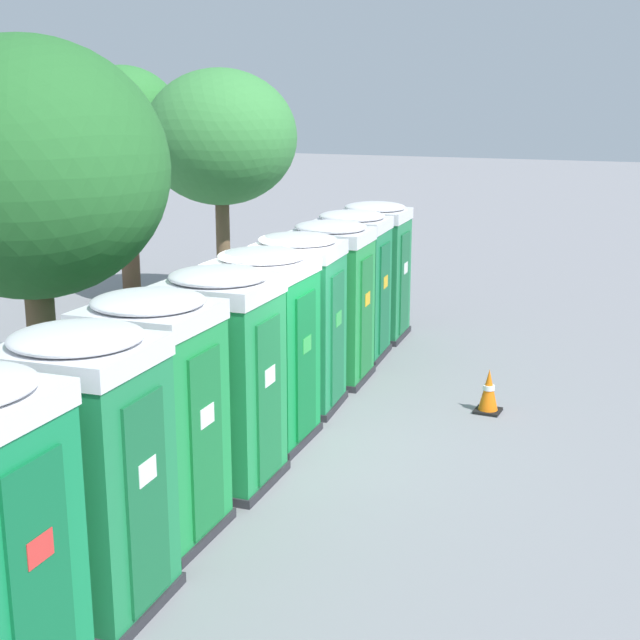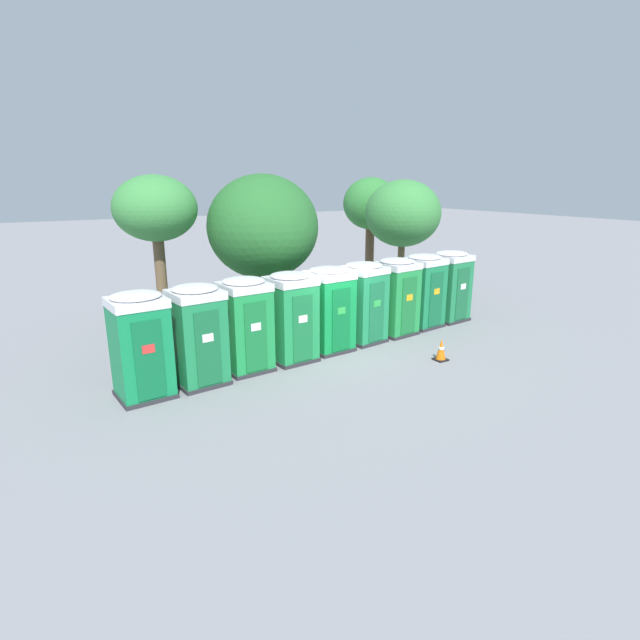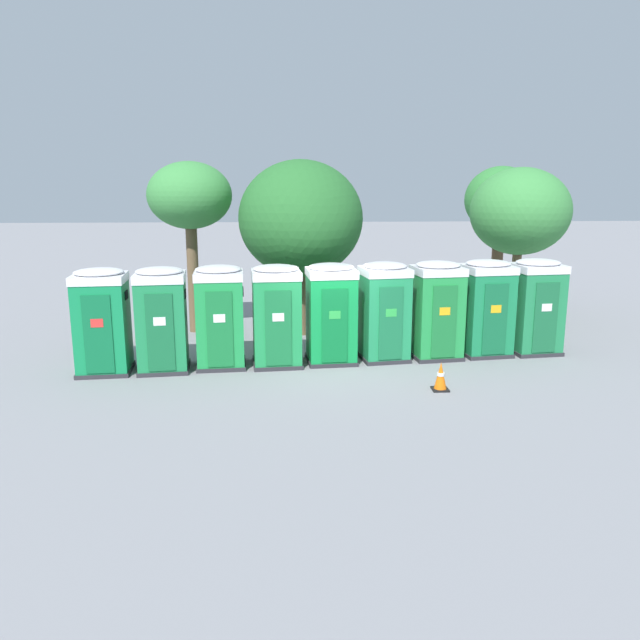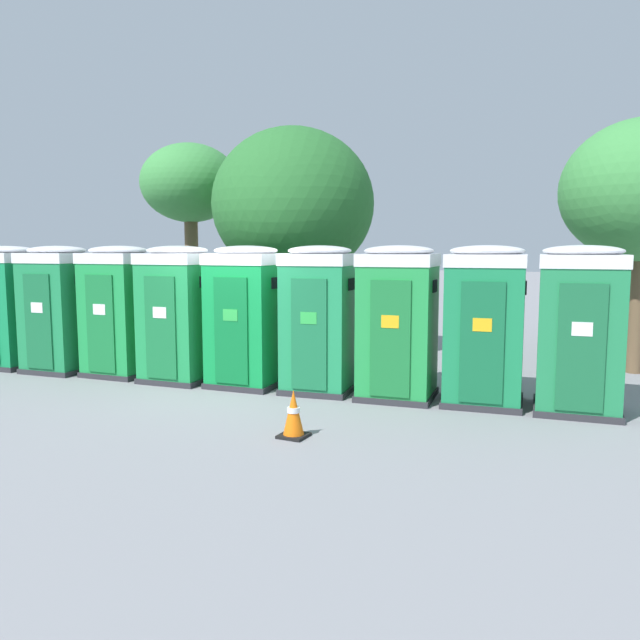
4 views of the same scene
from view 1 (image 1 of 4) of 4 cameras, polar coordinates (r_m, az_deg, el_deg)
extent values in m
plane|color=gray|center=(11.80, -2.55, -7.73)|extent=(120.00, 120.00, 0.00)
cube|color=#0F6A3A|center=(6.72, -17.41, -15.87)|extent=(0.64, 0.09, 1.85)
cube|color=red|center=(6.58, -17.46, -13.81)|extent=(0.28, 0.03, 0.20)
cube|color=black|center=(7.14, -18.78, -6.98)|extent=(0.06, 0.36, 0.20)
cube|color=#2D2D33|center=(8.49, -14.26, -16.93)|extent=(1.32, 1.32, 0.10)
cube|color=#1D8449|center=(7.99, -14.73, -10.12)|extent=(1.26, 1.25, 2.10)
cube|color=#176739|center=(7.73, -10.99, -11.35)|extent=(0.63, 0.10, 1.85)
cube|color=white|center=(7.61, -10.97, -9.50)|extent=(0.28, 0.04, 0.20)
cube|color=black|center=(8.19, -12.81, -3.90)|extent=(0.06, 0.36, 0.20)
cube|color=white|center=(7.61, -15.25, -2.16)|extent=(1.29, 1.29, 0.20)
ellipsoid|color=white|center=(7.57, -15.33, -1.07)|extent=(1.23, 1.23, 0.18)
cube|color=#2D2D33|center=(9.58, -10.27, -12.96)|extent=(1.28, 1.29, 0.10)
cube|color=green|center=(9.14, -10.57, -6.78)|extent=(1.22, 1.22, 2.10)
cube|color=#187436|center=(8.90, -7.27, -7.76)|extent=(0.63, 0.08, 1.85)
cube|color=white|center=(8.79, -7.22, -6.11)|extent=(0.28, 0.03, 0.20)
cube|color=black|center=(9.40, -8.97, -1.44)|extent=(0.05, 0.36, 0.20)
cube|color=white|center=(8.81, -10.90, 0.24)|extent=(1.26, 1.26, 0.20)
ellipsoid|color=white|center=(8.78, -10.94, 1.19)|extent=(1.20, 1.20, 0.18)
cube|color=#2D2D33|center=(10.66, -6.15, -9.95)|extent=(1.31, 1.30, 0.10)
cube|color=#1F924A|center=(10.27, -6.31, -4.32)|extent=(1.25, 1.24, 2.10)
cube|color=#18723A|center=(10.06, -3.29, -5.10)|extent=(0.63, 0.08, 1.85)
cube|color=white|center=(9.96, -3.21, -3.61)|extent=(0.28, 0.03, 0.20)
cube|color=black|center=(10.58, -5.02, 0.40)|extent=(0.05, 0.36, 0.20)
cube|color=white|center=(9.97, -6.48, 1.98)|extent=(1.28, 1.27, 0.20)
ellipsoid|color=white|center=(9.94, -6.51, 2.82)|extent=(1.22, 1.21, 0.18)
cube|color=#2D2D33|center=(11.85, -3.55, -7.38)|extent=(1.32, 1.29, 0.10)
cube|color=#129442|center=(11.50, -3.64, -2.26)|extent=(1.26, 1.23, 2.10)
cube|color=#0E7333|center=(11.31, -0.91, -2.91)|extent=(0.64, 0.08, 1.85)
cube|color=green|center=(11.23, -0.83, -1.57)|extent=(0.28, 0.03, 0.20)
cube|color=black|center=(11.86, -2.55, 1.90)|extent=(0.05, 0.36, 0.20)
cube|color=white|center=(11.24, -3.72, 3.38)|extent=(1.29, 1.27, 0.20)
ellipsoid|color=white|center=(11.21, -3.74, 4.14)|extent=(1.23, 1.21, 0.18)
cube|color=#2D2D33|center=(13.08, -1.38, -5.28)|extent=(1.33, 1.35, 0.10)
cube|color=#218F53|center=(12.77, -1.40, -0.61)|extent=(1.27, 1.29, 2.10)
cube|color=#197041|center=(12.62, 1.13, -1.13)|extent=(0.61, 0.12, 1.85)
cube|color=green|center=(12.55, 1.21, 0.08)|extent=(0.28, 0.05, 0.20)
cube|color=black|center=(13.14, -0.66, 3.09)|extent=(0.08, 0.36, 0.20)
cube|color=white|center=(12.53, -1.43, 4.49)|extent=(1.31, 1.33, 0.20)
ellipsoid|color=white|center=(12.51, -1.44, 5.17)|extent=(1.24, 1.26, 0.18)
cube|color=#2D2D33|center=(14.32, 0.66, -3.57)|extent=(1.37, 1.34, 0.10)
cube|color=green|center=(14.03, 0.68, 0.72)|extent=(1.30, 1.28, 2.10)
cube|color=#1B7435|center=(13.90, 2.98, 0.25)|extent=(0.64, 0.11, 1.85)
cube|color=yellow|center=(13.83, 3.07, 1.35)|extent=(0.28, 0.04, 0.20)
cube|color=black|center=(14.45, 1.38, 4.07)|extent=(0.07, 0.36, 0.20)
cube|color=white|center=(13.82, 0.69, 5.37)|extent=(1.34, 1.31, 0.20)
ellipsoid|color=white|center=(13.80, 0.69, 5.98)|extent=(1.27, 1.25, 0.18)
cube|color=#2D2D33|center=(15.62, 1.99, -2.10)|extent=(1.38, 1.35, 0.10)
cube|color=#1A824B|center=(15.35, 2.03, 1.85)|extent=(1.32, 1.28, 2.10)
cube|color=#14653A|center=(15.23, 4.15, 1.44)|extent=(0.65, 0.11, 1.85)
cube|color=yellow|center=(15.17, 4.23, 2.45)|extent=(0.28, 0.04, 0.20)
cube|color=black|center=(15.79, 2.62, 4.90)|extent=(0.07, 0.36, 0.20)
cube|color=white|center=(15.16, 2.06, 6.11)|extent=(1.36, 1.32, 0.20)
ellipsoid|color=white|center=(15.14, 2.07, 6.67)|extent=(1.29, 1.26, 0.18)
cube|color=#2D2D33|center=(16.90, 3.42, -0.88)|extent=(1.37, 1.33, 0.10)
cube|color=#21824A|center=(16.66, 3.48, 2.79)|extent=(1.30, 1.27, 2.10)
cube|color=#19653A|center=(16.54, 5.44, 2.40)|extent=(0.65, 0.10, 1.85)
cube|color=white|center=(16.48, 5.52, 3.34)|extent=(0.28, 0.04, 0.20)
cube|color=black|center=(17.11, 4.03, 5.57)|extent=(0.07, 0.36, 0.20)
cube|color=white|center=(16.48, 3.54, 6.71)|extent=(1.34, 1.31, 0.20)
ellipsoid|color=white|center=(16.46, 3.54, 7.23)|extent=(1.28, 1.24, 0.18)
cylinder|color=brown|center=(12.65, -17.37, -0.81)|extent=(0.39, 0.39, 2.55)
ellipsoid|color=#286B2D|center=(12.30, -18.11, 9.18)|extent=(3.64, 3.64, 3.39)
cylinder|color=brown|center=(18.98, -6.22, 4.93)|extent=(0.29, 0.29, 2.85)
ellipsoid|color=#3D8C42|center=(18.77, -6.39, 11.55)|extent=(3.16, 3.16, 2.77)
cylinder|color=brown|center=(20.59, -12.15, 5.99)|extent=(0.41, 0.41, 3.27)
ellipsoid|color=#337F38|center=(20.42, -12.48, 12.35)|extent=(2.57, 2.57, 2.36)
cube|color=black|center=(13.05, 10.69, -5.73)|extent=(0.36, 0.36, 0.04)
cone|color=orange|center=(12.94, 10.75, -4.39)|extent=(0.28, 0.28, 0.60)
cylinder|color=white|center=(12.93, 10.75, -4.26)|extent=(0.17, 0.17, 0.07)
camera|label=2|loc=(7.23, 98.50, 3.05)|focal=28.00mm
camera|label=3|loc=(13.30, 75.03, 4.31)|focal=35.00mm
camera|label=4|loc=(16.46, 39.44, 4.27)|focal=35.00mm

